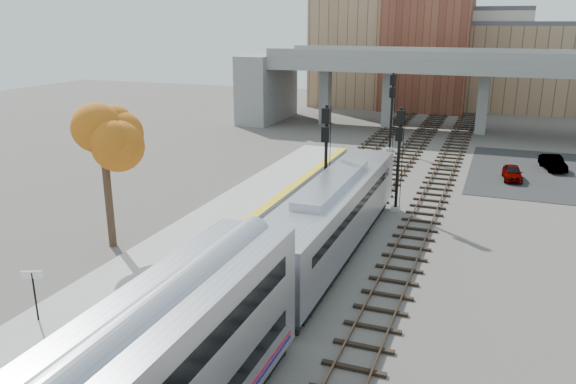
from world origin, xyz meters
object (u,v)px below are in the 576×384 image
Objects in this scene: signal_mast_far at (391,112)px; tree at (103,139)px; car_a at (512,173)px; car_b at (553,163)px; signal_mast_near at (326,163)px; locomotive at (333,215)px; signal_mast_mid at (398,161)px.

signal_mast_far is 32.57m from tree.
car_a is 5.81m from car_b.
tree is (-10.14, -8.89, 2.51)m from signal_mast_near.
car_a is (9.51, 19.91, -1.63)m from locomotive.
tree is at bearing -138.22° from car_a.
locomotive is 2.53× the size of signal_mast_near.
locomotive is at bearing -103.15° from signal_mast_mid.
car_b is at bearing 52.35° from signal_mast_near.
signal_mast_mid is 18.92m from tree.
signal_mast_mid is 1.84× the size of car_b.
car_b is at bearing -9.89° from signal_mast_far.
locomotive is 22.12m from car_a.
signal_mast_near is 24.66m from car_b.
signal_mast_near is 21.97m from signal_mast_far.
tree is at bearing -146.53° from car_b.
signal_mast_mid is 19.63m from car_b.
locomotive is 13.39m from tree.
tree is at bearing -138.76° from signal_mast_near.
locomotive is 2.46× the size of signal_mast_far.
signal_mast_far is (-2.10, 27.28, 1.69)m from locomotive.
car_a is at bearing 64.47° from locomotive.
car_a is (21.75, 23.49, -5.70)m from tree.
signal_mast_near is 18.92m from car_a.
car_a is 0.91× the size of car_b.
signal_mast_near is 0.88× the size of tree.
signal_mast_near is 13.72m from tree.
car_a is (11.61, -7.37, -3.32)m from signal_mast_far.
signal_mast_mid is at bearing -138.86° from car_b.
car_a is (11.61, 14.60, -3.19)m from signal_mast_near.
signal_mast_far is at bearing 71.80° from tree.
signal_mast_mid is at bearing 38.42° from signal_mast_near.
car_b is (14.94, 19.36, -3.15)m from signal_mast_near.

